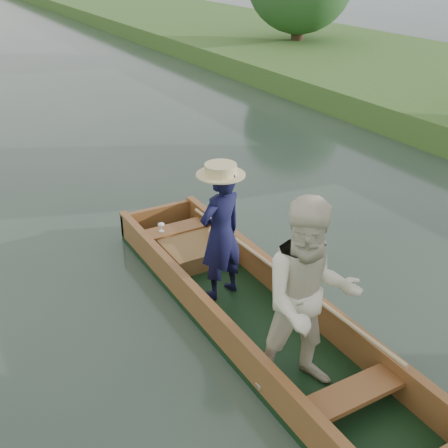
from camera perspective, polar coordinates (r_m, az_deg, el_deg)
ground at (r=6.24m, az=2.78°, el=-9.99°), size 120.00×120.00×0.00m
punt at (r=5.61m, az=4.15°, el=-6.46°), size 1.25×5.00×1.94m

